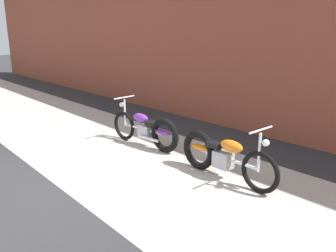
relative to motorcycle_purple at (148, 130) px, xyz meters
The scene contains 5 objects.
ground_plane 2.50m from the motorcycle_purple, 72.42° to the right, with size 80.00×80.00×0.00m, color #2D2D30.
sidewalk_slab 1.04m from the motorcycle_purple, 38.94° to the right, with size 36.00×3.50×0.01m, color #B2ADA3.
brick_building_wall 3.90m from the motorcycle_purple, 75.33° to the left, with size 36.00×0.50×5.93m, color brown.
motorcycle_purple is the anchor object (origin of this frame).
motorcycle_orange 2.08m from the motorcycle_purple, ahead, with size 2.01×0.58×1.03m.
Camera 1 is at (4.83, -2.01, 2.38)m, focal length 36.22 mm.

